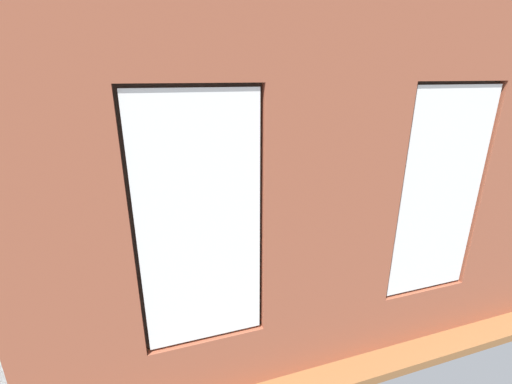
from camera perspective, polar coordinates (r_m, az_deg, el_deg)
ground_plane at (r=6.05m, az=-1.08°, el=-9.82°), size 6.20×5.89×0.10m
brick_wall_with_windows at (r=3.16m, az=12.52°, el=-2.76°), size 5.60×0.30×3.48m
white_wall_right at (r=5.14m, az=-31.29°, el=3.56°), size 0.10×4.89×3.48m
couch_by_window at (r=4.18m, az=-0.14°, el=-18.38°), size 1.71×0.87×0.80m
couch_left at (r=6.28m, az=19.40°, el=-5.96°), size 0.98×2.13×0.80m
coffee_table at (r=5.85m, az=-1.56°, el=-5.90°), size 1.42×0.85×0.45m
cup_ceramic at (r=5.60m, az=-5.39°, el=-5.99°), size 0.09×0.09×0.11m
candle_jar at (r=5.81m, az=-1.57°, el=-4.96°), size 0.08×0.08×0.11m
remote_gray at (r=6.06m, az=1.56°, el=-4.31°), size 0.14×0.17×0.02m
remote_black at (r=5.88m, az=-3.52°, el=-5.14°), size 0.13×0.17×0.02m
media_console at (r=5.69m, az=-25.56°, el=-9.88°), size 1.01×0.42×0.59m
tv_flatscreen at (r=5.42m, az=-26.57°, el=-3.51°), size 1.16×0.20×0.76m
potted_plant_foreground_right at (r=7.31m, az=-22.13°, el=0.83°), size 1.01×1.02×1.28m
potted_plant_between_couches at (r=4.55m, az=15.76°, el=-11.31°), size 0.68×0.80×1.16m
potted_plant_near_tv at (r=4.67m, az=-20.49°, el=-12.14°), size 0.48×0.48×0.82m
potted_plant_by_left_couch at (r=7.22m, az=9.82°, el=-1.53°), size 0.39×0.39×0.56m
potted_plant_corner_far_left at (r=5.31m, az=30.30°, el=-7.07°), size 0.94×0.92×1.45m
potted_plant_corner_near_left at (r=8.31m, az=9.79°, el=2.57°), size 0.77×0.75×1.23m
potted_plant_mid_room_small at (r=6.65m, az=1.58°, el=-2.36°), size 0.46×0.46×0.67m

